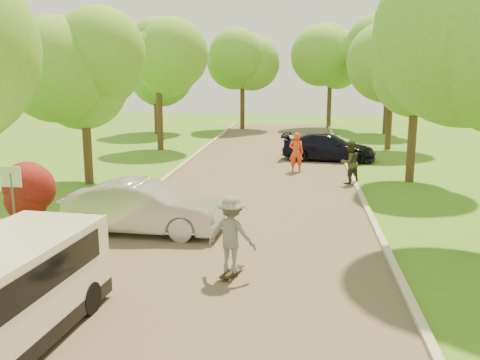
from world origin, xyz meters
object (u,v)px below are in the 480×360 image
at_px(dark_sedan, 329,147).
at_px(person_olive, 350,163).
at_px(skateboarder, 232,234).
at_px(longboard, 232,272).
at_px(street_sign, 12,189).
at_px(silver_sedan, 143,207).
at_px(person_striped, 296,152).

bearing_deg(dark_sedan, person_olive, -166.61).
bearing_deg(skateboarder, dark_sedan, -84.60).
xyz_separation_m(dark_sedan, skateboarder, (-2.95, -16.65, 0.31)).
distance_m(longboard, person_olive, 11.34).
xyz_separation_m(street_sign, longboard, (6.06, -1.51, -1.46)).
bearing_deg(person_olive, silver_sedan, 17.11).
height_order(street_sign, person_striped, street_sign).
relative_size(skateboarder, person_olive, 0.99).
relative_size(longboard, person_olive, 0.53).
xyz_separation_m(street_sign, person_striped, (7.36, 11.72, -0.64)).
bearing_deg(street_sign, skateboarder, -13.99).
relative_size(silver_sedan, person_striped, 2.51).
relative_size(dark_sedan, person_olive, 2.69).
distance_m(silver_sedan, person_striped, 11.04).
height_order(street_sign, dark_sedan, street_sign).
bearing_deg(longboard, person_olive, -92.79).
height_order(silver_sedan, person_striped, person_striped).
height_order(street_sign, skateboarder, street_sign).
height_order(longboard, person_olive, person_olive).
height_order(silver_sedan, longboard, silver_sedan).
relative_size(person_striped, person_olive, 1.02).
bearing_deg(longboard, skateboarder, -81.68).
height_order(silver_sedan, person_olive, person_olive).
distance_m(silver_sedan, skateboarder, 4.27).
bearing_deg(silver_sedan, longboard, -132.31).
relative_size(dark_sedan, skateboarder, 2.72).
relative_size(silver_sedan, person_olive, 2.56).
relative_size(street_sign, person_striped, 1.18).
bearing_deg(person_striped, person_olive, 132.19).
bearing_deg(silver_sedan, street_sign, 119.92).
distance_m(dark_sedan, person_olive, 5.94).
relative_size(street_sign, dark_sedan, 0.45).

